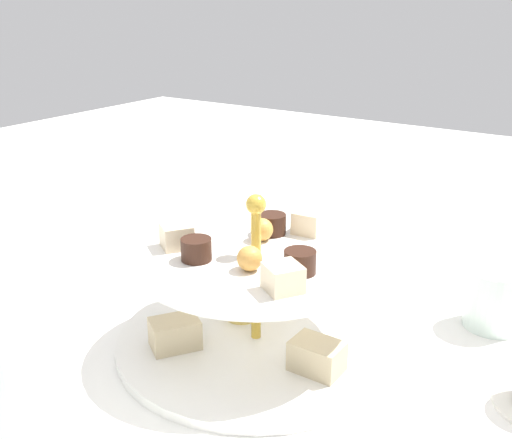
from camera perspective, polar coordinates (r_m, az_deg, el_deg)
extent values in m
plane|color=white|center=(0.67, 0.00, -11.39)|extent=(2.40, 2.40, 0.00)
cylinder|color=white|center=(0.66, 0.00, -11.02)|extent=(0.29, 0.29, 0.01)
cylinder|color=white|center=(0.62, 0.00, -3.63)|extent=(0.24, 0.24, 0.01)
cylinder|color=gold|center=(0.63, 0.00, -5.33)|extent=(0.01, 0.01, 0.16)
sphere|color=gold|center=(0.60, 0.00, 1.40)|extent=(0.02, 0.02, 0.02)
cube|color=#CCB78E|center=(0.72, 1.91, -6.39)|extent=(0.04, 0.05, 0.03)
cube|color=#CCB78E|center=(0.64, -7.42, -10.29)|extent=(0.06, 0.06, 0.03)
cube|color=#CCB78E|center=(0.60, 5.60, -12.33)|extent=(0.05, 0.03, 0.03)
cylinder|color=#E5C660|center=(0.69, -1.31, -8.40)|extent=(0.04, 0.04, 0.01)
cylinder|color=#381E14|center=(0.60, -5.48, -2.73)|extent=(0.03, 0.03, 0.02)
cylinder|color=#381E14|center=(0.58, 4.04, -3.89)|extent=(0.03, 0.03, 0.02)
cylinder|color=#381E14|center=(0.67, 1.48, -0.42)|extent=(0.03, 0.03, 0.02)
cube|color=beige|center=(0.64, -7.27, -1.49)|extent=(0.04, 0.04, 0.02)
cube|color=beige|center=(0.54, 2.49, -5.35)|extent=(0.04, 0.04, 0.02)
cube|color=beige|center=(0.67, 4.88, -0.23)|extent=(0.03, 0.03, 0.02)
sphere|color=gold|center=(0.58, -0.59, -3.57)|extent=(0.02, 0.02, 0.02)
sphere|color=gold|center=(0.65, 0.53, -0.93)|extent=(0.02, 0.02, 0.02)
cylinder|color=silver|center=(0.49, -21.41, -16.15)|extent=(0.07, 0.07, 0.13)
cylinder|color=silver|center=(0.73, 21.03, -6.71)|extent=(0.06, 0.06, 0.07)
cube|color=silver|center=(0.85, -18.47, -4.99)|extent=(0.03, 0.17, 0.00)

